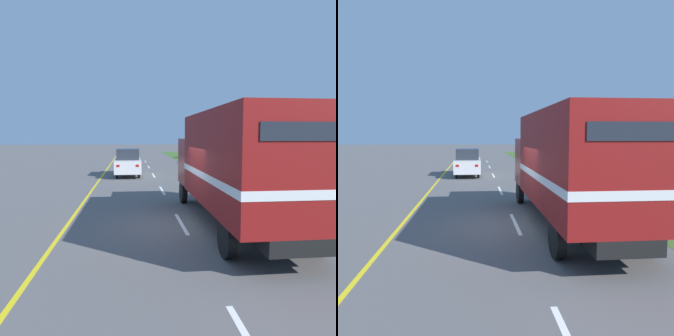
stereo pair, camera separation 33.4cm
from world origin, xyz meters
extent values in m
plane|color=#5B5959|center=(0.00, 0.00, 0.00)|extent=(200.00, 200.00, 0.00)
cube|color=#3D6628|center=(13.70, 16.33, 0.00)|extent=(20.00, 62.98, 0.01)
cube|color=yellow|center=(-3.70, 16.33, 0.00)|extent=(0.12, 62.98, 0.01)
cube|color=white|center=(0.00, 0.30, 0.00)|extent=(0.12, 2.60, 0.01)
cube|color=white|center=(0.00, 6.90, 0.00)|extent=(0.12, 2.60, 0.01)
cube|color=white|center=(0.00, 13.50, 0.00)|extent=(0.12, 2.60, 0.01)
cube|color=white|center=(0.00, 20.10, 0.00)|extent=(0.12, 2.60, 0.01)
cube|color=white|center=(0.00, 26.70, 0.00)|extent=(0.12, 2.60, 0.01)
cylinder|color=black|center=(0.60, 3.62, 0.50)|extent=(0.22, 1.00, 1.00)
cylinder|color=black|center=(2.82, 3.62, 0.50)|extent=(0.22, 1.00, 1.00)
cylinder|color=black|center=(0.60, -2.84, 0.50)|extent=(0.22, 1.00, 1.00)
cylinder|color=black|center=(2.82, -2.84, 0.50)|extent=(0.22, 1.00, 1.00)
cube|color=black|center=(1.71, 0.00, 0.68)|extent=(1.42, 8.60, 0.36)
cube|color=maroon|center=(1.71, -1.05, 2.22)|extent=(2.58, 6.50, 2.71)
cube|color=white|center=(1.71, -1.05, 1.74)|extent=(2.60, 6.52, 0.20)
cube|color=#232833|center=(1.71, -4.31, 2.96)|extent=(1.94, 0.03, 0.36)
cube|color=maroon|center=(1.71, 3.25, 1.81)|extent=(2.48, 2.10, 1.90)
cube|color=#283342|center=(1.71, 4.31, 2.05)|extent=(2.19, 0.03, 0.85)
cylinder|color=black|center=(-2.58, 15.02, 0.33)|extent=(0.16, 0.66, 0.66)
cylinder|color=black|center=(-1.10, 15.02, 0.33)|extent=(0.16, 0.66, 0.66)
cylinder|color=black|center=(-2.58, 12.19, 0.33)|extent=(0.16, 0.66, 0.66)
cylinder|color=black|center=(-1.10, 12.19, 0.33)|extent=(0.16, 0.66, 0.66)
cube|color=white|center=(-1.84, 13.60, 0.78)|extent=(1.80, 4.56, 0.89)
cube|color=#282D38|center=(-1.84, 13.42, 1.60)|extent=(1.55, 2.51, 0.76)
cube|color=red|center=(-2.47, 11.31, 0.93)|extent=(0.20, 0.03, 0.14)
cube|color=red|center=(-1.21, 11.31, 0.93)|extent=(0.20, 0.03, 0.14)
cylinder|color=#9E9EA3|center=(5.67, 8.25, 1.25)|extent=(0.09, 0.09, 2.50)
cylinder|color=#9E9EA3|center=(7.31, 8.25, 1.25)|extent=(0.09, 0.09, 2.50)
cube|color=#196B33|center=(6.49, 8.25, 1.85)|extent=(2.34, 0.06, 1.29)
cube|color=#196B33|center=(7.29, 8.25, 2.68)|extent=(0.75, 0.06, 0.32)
cube|color=silver|center=(6.49, 8.21, 1.85)|extent=(1.82, 0.02, 0.23)
cylinder|color=brown|center=(9.35, 12.36, 0.97)|extent=(0.25, 0.25, 1.94)
sphere|color=#2D702D|center=(9.35, 12.36, 3.25)|extent=(3.26, 3.26, 3.26)
cylinder|color=brown|center=(9.35, 20.50, 0.86)|extent=(0.33, 0.33, 1.71)
sphere|color=#387A33|center=(9.35, 20.50, 3.14)|extent=(3.57, 3.57, 3.57)
cylinder|color=brown|center=(9.75, 29.64, 1.00)|extent=(0.42, 0.42, 2.01)
sphere|color=#387A33|center=(9.75, 29.64, 3.20)|extent=(2.98, 2.98, 2.98)
camera|label=1|loc=(-1.62, -10.14, 2.88)|focal=35.00mm
camera|label=2|loc=(-1.29, -10.17, 2.88)|focal=35.00mm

